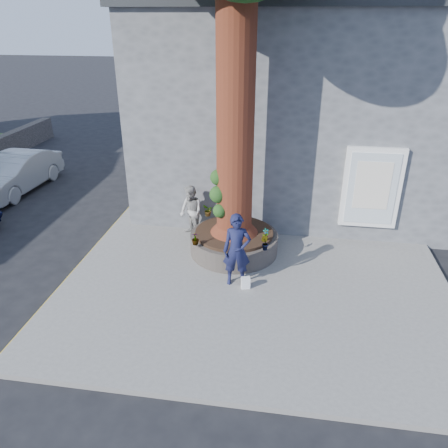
# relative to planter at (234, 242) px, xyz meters

# --- Properties ---
(ground) EXTENTS (120.00, 120.00, 0.00)m
(ground) POSITION_rel_planter_xyz_m (-0.80, -2.00, -0.41)
(ground) COLOR black
(ground) RESTS_ON ground
(pavement) EXTENTS (9.00, 8.00, 0.12)m
(pavement) POSITION_rel_planter_xyz_m (0.70, -1.00, -0.35)
(pavement) COLOR slate
(pavement) RESTS_ON ground
(yellow_line) EXTENTS (0.10, 30.00, 0.01)m
(yellow_line) POSITION_rel_planter_xyz_m (-3.85, -1.00, -0.41)
(yellow_line) COLOR yellow
(yellow_line) RESTS_ON ground
(stone_shop) EXTENTS (10.30, 8.30, 6.30)m
(stone_shop) POSITION_rel_planter_xyz_m (1.70, 5.20, 2.75)
(stone_shop) COLOR #54565A
(stone_shop) RESTS_ON ground
(planter) EXTENTS (2.30, 2.30, 0.60)m
(planter) POSITION_rel_planter_xyz_m (0.00, 0.00, 0.00)
(planter) COLOR black
(planter) RESTS_ON pavement
(man) EXTENTS (0.68, 0.49, 1.75)m
(man) POSITION_rel_planter_xyz_m (0.26, -1.48, 0.58)
(man) COLOR #131636
(man) RESTS_ON pavement
(woman) EXTENTS (0.91, 0.91, 1.50)m
(woman) POSITION_rel_planter_xyz_m (-1.31, 0.73, 0.46)
(woman) COLOR #9D9B96
(woman) RESTS_ON pavement
(shopping_bag) EXTENTS (0.23, 0.17, 0.28)m
(shopping_bag) POSITION_rel_planter_xyz_m (0.49, -1.66, -0.15)
(shopping_bag) COLOR white
(shopping_bag) RESTS_ON pavement
(car_silver) EXTENTS (1.60, 4.15, 1.35)m
(car_silver) POSITION_rel_planter_xyz_m (-8.42, 3.54, 0.26)
(car_silver) COLOR #9A9DA1
(car_silver) RESTS_ON ground
(plant_a) EXTENTS (0.20, 0.19, 0.32)m
(plant_a) POSITION_rel_planter_xyz_m (0.85, -0.36, 0.47)
(plant_a) COLOR gray
(plant_a) RESTS_ON planter
(plant_b) EXTENTS (0.26, 0.26, 0.34)m
(plant_b) POSITION_rel_planter_xyz_m (0.85, -0.85, 0.48)
(plant_b) COLOR gray
(plant_b) RESTS_ON planter
(plant_c) EXTENTS (0.20, 0.20, 0.32)m
(plant_c) POSITION_rel_planter_xyz_m (-0.85, -0.85, 0.47)
(plant_c) COLOR gray
(plant_c) RESTS_ON planter
(plant_d) EXTENTS (0.33, 0.36, 0.33)m
(plant_d) POSITION_rel_planter_xyz_m (-0.85, 0.85, 0.47)
(plant_d) COLOR gray
(plant_d) RESTS_ON planter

